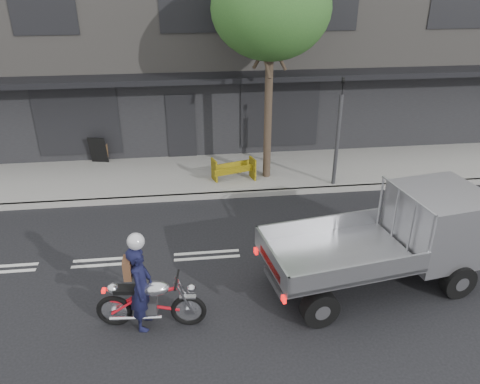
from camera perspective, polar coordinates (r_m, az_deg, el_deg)
name	(u,v)px	position (r m, az deg, el deg)	size (l,w,h in m)	color
ground	(207,255)	(11.57, -4.06, -7.72)	(80.00, 80.00, 0.00)	black
sidewalk	(199,175)	(15.66, -5.05, 2.09)	(32.00, 3.20, 0.15)	gray
kerb	(201,196)	(14.21, -4.78, -0.52)	(32.00, 0.20, 0.15)	gray
building_main	(189,27)	(21.05, -6.28, 19.37)	(26.00, 10.00, 8.00)	slate
street_tree	(271,9)	(14.09, 3.79, 21.39)	(3.40, 3.40, 6.74)	#382B21
traffic_light_pole	(337,139)	(14.54, 11.80, 6.39)	(0.12, 0.12, 3.50)	#2D2D30
motorcycle	(151,301)	(9.42, -10.85, -12.92)	(2.15, 0.62, 1.11)	black
rider	(141,288)	(9.23, -11.97, -11.38)	(0.65, 0.43, 1.79)	black
flatbed_ute	(420,229)	(10.88, 21.14, -4.23)	(4.97, 2.62, 2.19)	black
construction_barrier	(234,171)	(14.77, -0.71, 2.56)	(1.32, 0.53, 0.74)	yellow
sandwich_board	(98,150)	(16.93, -16.93, 4.92)	(0.60, 0.40, 0.95)	black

